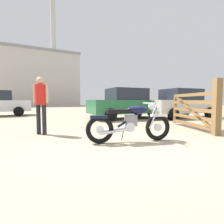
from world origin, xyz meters
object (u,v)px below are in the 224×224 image
(vintage_motorcycle, at_px, (131,123))
(white_estate_far, at_px, (180,104))
(timber_gate, at_px, (196,109))
(dark_sedan_left, at_px, (126,104))
(bystander, at_px, (41,99))

(vintage_motorcycle, distance_m, white_estate_far, 6.96)
(vintage_motorcycle, bearing_deg, timber_gate, 21.81)
(timber_gate, distance_m, dark_sedan_left, 4.33)
(vintage_motorcycle, height_order, timber_gate, timber_gate)
(vintage_motorcycle, height_order, dark_sedan_left, dark_sedan_left)
(timber_gate, height_order, bystander, bystander)
(vintage_motorcycle, xyz_separation_m, dark_sedan_left, (2.52, 4.90, 0.38))
(dark_sedan_left, bearing_deg, vintage_motorcycle, 61.65)
(timber_gate, distance_m, white_estate_far, 4.46)
(vintage_motorcycle, xyz_separation_m, bystander, (-1.93, 1.83, 0.57))
(timber_gate, bearing_deg, vintage_motorcycle, 118.42)
(vintage_motorcycle, xyz_separation_m, timber_gate, (2.84, 0.58, 0.25))
(vintage_motorcycle, xyz_separation_m, white_estate_far, (5.65, 4.04, 0.38))
(vintage_motorcycle, relative_size, timber_gate, 0.84)
(vintage_motorcycle, distance_m, dark_sedan_left, 5.53)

